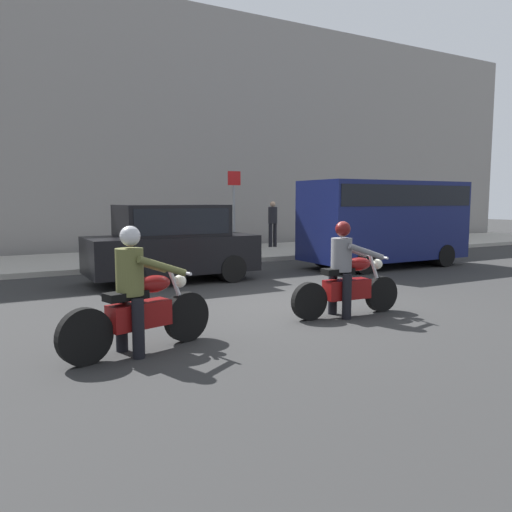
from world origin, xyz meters
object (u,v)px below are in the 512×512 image
object	(u,v)px
parked_hatchback_black	(172,242)
street_sign_post	(234,204)
parked_van_navy	(385,218)
motorcycle_with_rider_olive	(138,301)
motorcycle_with_rider_gray	(346,277)
pedestrian_bystander	(273,220)

from	to	relation	value
parked_hatchback_black	street_sign_post	distance (m)	4.74
street_sign_post	parked_van_navy	bearing A→B (deg)	-51.48
motorcycle_with_rider_olive	parked_van_navy	xyz separation A→B (m)	(8.50, 4.68, 0.75)
motorcycle_with_rider_gray	street_sign_post	xyz separation A→B (m)	(1.97, 8.05, 1.12)
motorcycle_with_rider_olive	street_sign_post	size ratio (longest dim) A/B	0.77
street_sign_post	pedestrian_bystander	size ratio (longest dim) A/B	1.58
parked_hatchback_black	street_sign_post	bearing A→B (deg)	45.18
parked_hatchback_black	motorcycle_with_rider_gray	bearing A→B (deg)	-74.47
motorcycle_with_rider_olive	street_sign_post	bearing A→B (deg)	56.51
motorcycle_with_rider_gray	motorcycle_with_rider_olive	xyz separation A→B (m)	(-3.57, -0.33, 0.01)
parked_hatchback_black	street_sign_post	xyz separation A→B (m)	(3.29, 3.31, 0.84)
motorcycle_with_rider_gray	parked_hatchback_black	distance (m)	4.93
pedestrian_bystander	parked_hatchback_black	bearing A→B (deg)	-138.64
motorcycle_with_rider_olive	parked_hatchback_black	world-z (taller)	parked_hatchback_black
pedestrian_bystander	street_sign_post	bearing A→B (deg)	-144.33
parked_van_navy	pedestrian_bystander	world-z (taller)	parked_van_navy
motorcycle_with_rider_olive	pedestrian_bystander	size ratio (longest dim) A/B	1.22
motorcycle_with_rider_olive	parked_van_navy	world-z (taller)	parked_van_navy
parked_hatchback_black	pedestrian_bystander	xyz separation A→B (m)	(5.84, 5.14, 0.21)
parked_hatchback_black	parked_van_navy	xyz separation A→B (m)	(6.24, -0.39, 0.47)
motorcycle_with_rider_olive	pedestrian_bystander	distance (m)	13.04
street_sign_post	pedestrian_bystander	world-z (taller)	street_sign_post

